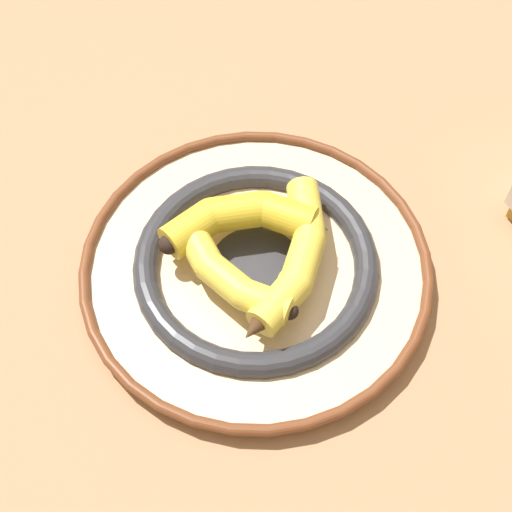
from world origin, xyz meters
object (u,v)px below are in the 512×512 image
at_px(banana_a, 294,259).
at_px(banana_c, 228,275).
at_px(decorative_bowl, 256,266).
at_px(banana_b, 242,218).

relative_size(banana_a, banana_c, 1.02).
bearing_deg(decorative_bowl, banana_a, -45.91).
bearing_deg(banana_c, banana_a, 58.09).
height_order(decorative_bowl, banana_a, banana_a).
distance_m(decorative_bowl, banana_a, 0.06).
bearing_deg(banana_b, banana_a, 127.94).
relative_size(banana_b, banana_c, 1.14).
distance_m(banana_a, banana_c, 0.07).
xyz_separation_m(decorative_bowl, banana_b, (0.00, 0.04, 0.04)).
height_order(decorative_bowl, banana_b, banana_b).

